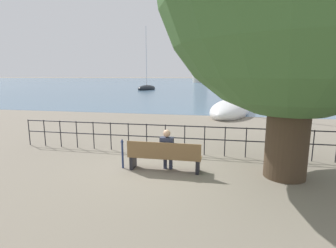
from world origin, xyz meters
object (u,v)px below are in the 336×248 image
sailboat_0 (230,110)px  sailboat_2 (147,88)px  park_bench (164,156)px  harbor_lighthouse (201,53)px  seated_person_left (167,148)px  closed_umbrella (122,152)px

sailboat_0 → sailboat_2: (-15.27, 31.37, 0.02)m
park_bench → harbor_lighthouse: (-7.23, 105.83, 11.59)m
seated_person_left → harbor_lighthouse: harbor_lighthouse is taller
seated_person_left → sailboat_0: sailboat_0 is taller
seated_person_left → closed_umbrella: size_ratio=1.34×
park_bench → closed_umbrella: closed_umbrella is taller
closed_umbrella → sailboat_0: size_ratio=0.09×
closed_umbrella → sailboat_0: 12.77m
sailboat_0 → harbor_lighthouse: (-9.52, 93.58, 11.70)m
park_bench → sailboat_0: 12.47m
seated_person_left → harbor_lighthouse: bearing=93.9°
seated_person_left → sailboat_2: (-13.05, 43.54, -0.32)m
sailboat_2 → harbor_lighthouse: 63.56m
park_bench → harbor_lighthouse: harbor_lighthouse is taller
sailboat_0 → closed_umbrella: bearing=-94.6°
closed_umbrella → sailboat_0: (3.58, 12.25, -0.18)m
park_bench → sailboat_2: sailboat_2 is taller
park_bench → seated_person_left: size_ratio=1.75×
closed_umbrella → seated_person_left: bearing=3.2°
closed_umbrella → harbor_lighthouse: bearing=93.2°
sailboat_2 → sailboat_0: bearing=-45.0°
seated_person_left → sailboat_2: sailboat_2 is taller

